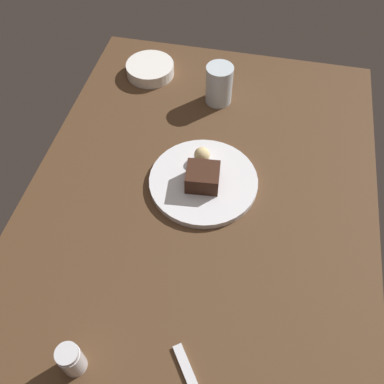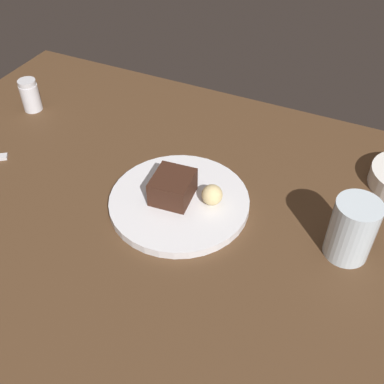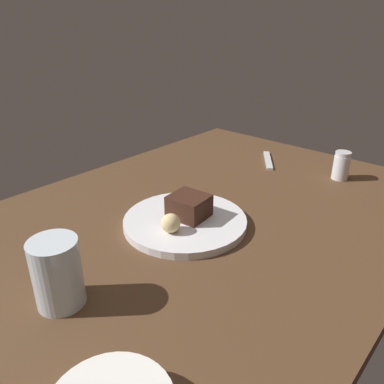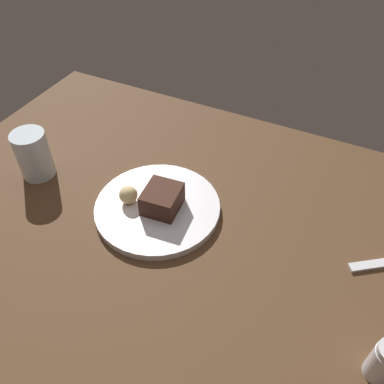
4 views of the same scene
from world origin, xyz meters
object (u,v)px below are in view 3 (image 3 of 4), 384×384
salt_shaker (341,166)px  water_glass (57,273)px  chocolate_cake_slice (190,206)px  bread_roll (171,223)px  dessert_spoon (268,160)px  dessert_plate (185,222)px

salt_shaker → water_glass: water_glass is taller
chocolate_cake_slice → bread_roll: (-7.29, -1.36, -0.47)cm
bread_roll → dessert_spoon: (51.92, 8.64, -3.28)cm
bread_roll → water_glass: 25.08cm
chocolate_cake_slice → water_glass: bearing=-177.4°
dessert_plate → water_glass: water_glass is taller
salt_shaker → water_glass: 79.37cm
dessert_plate → dessert_spoon: (45.91, 7.07, -0.48)cm
dessert_plate → salt_shaker: size_ratio=3.40×
dessert_plate → chocolate_cake_slice: bearing=-9.5°
chocolate_cake_slice → dessert_spoon: size_ratio=0.52×
water_glass → dessert_spoon: bearing=6.5°
salt_shaker → water_glass: (-78.24, 13.22, 1.80)cm
chocolate_cake_slice → bread_roll: bearing=-169.5°
water_glass → salt_shaker: bearing=-9.6°
bread_roll → chocolate_cake_slice: bearing=10.5°
chocolate_cake_slice → dessert_spoon: bearing=9.3°
dessert_plate → water_glass: 31.42cm
dessert_plate → chocolate_cake_slice: size_ratio=3.39×
salt_shaker → dessert_spoon: (-1.33, 21.99, -3.51)cm
chocolate_cake_slice → salt_shaker: bearing=-17.7°
bread_roll → salt_shaker: 54.90cm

